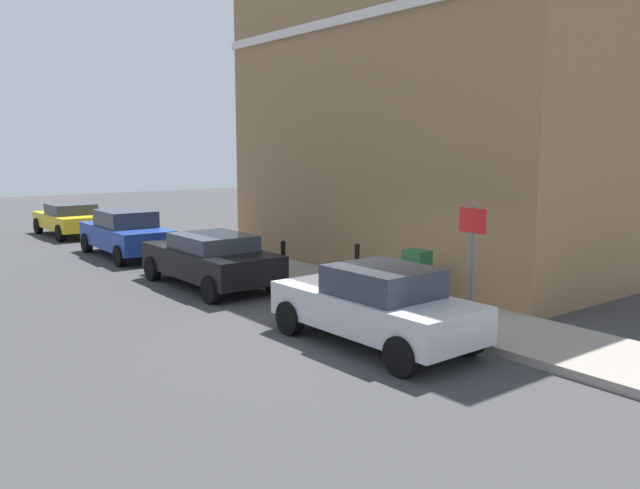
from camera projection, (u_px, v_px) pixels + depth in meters
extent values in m
plane|color=#38383A|center=(344.00, 328.00, 12.54)|extent=(80.00, 80.00, 0.00)
cube|color=gray|center=(266.00, 267.00, 18.48)|extent=(2.26, 30.00, 0.15)
cube|color=olive|center=(438.00, 95.00, 18.72)|extent=(6.83, 11.47, 9.97)
cube|color=silver|center=(347.00, 18.00, 16.37)|extent=(0.12, 11.47, 0.24)
cube|color=#B7B7BC|center=(374.00, 310.00, 11.42)|extent=(1.77, 4.02, 0.62)
cube|color=#2D333D|center=(383.00, 282.00, 11.18)|extent=(1.52, 1.75, 0.52)
cylinder|color=black|center=(290.00, 318.00, 12.09)|extent=(0.23, 0.64, 0.64)
cylinder|color=black|center=(353.00, 305.00, 13.07)|extent=(0.23, 0.64, 0.64)
cylinder|color=black|center=(402.00, 356.00, 9.87)|extent=(0.23, 0.64, 0.64)
cylinder|color=black|center=(468.00, 337.00, 10.85)|extent=(0.23, 0.64, 0.64)
cube|color=black|center=(210.00, 261.00, 16.20)|extent=(1.79, 4.35, 0.65)
cube|color=#2D333D|center=(213.00, 242.00, 15.98)|extent=(1.58, 1.98, 0.40)
cylinder|color=black|center=(152.00, 268.00, 17.00)|extent=(0.22, 0.64, 0.64)
cylinder|color=black|center=(210.00, 262.00, 18.03)|extent=(0.22, 0.64, 0.64)
cylinder|color=black|center=(211.00, 290.00, 14.46)|extent=(0.22, 0.64, 0.64)
cylinder|color=black|center=(274.00, 280.00, 15.48)|extent=(0.22, 0.64, 0.64)
cube|color=navy|center=(126.00, 236.00, 20.68)|extent=(1.75, 4.37, 0.67)
cube|color=#2D333D|center=(126.00, 219.00, 20.57)|extent=(1.50, 2.03, 0.53)
cylinder|color=black|center=(87.00, 243.00, 21.56)|extent=(0.23, 0.64, 0.64)
cylinder|color=black|center=(132.00, 239.00, 22.47)|extent=(0.23, 0.64, 0.64)
cylinder|color=black|center=(120.00, 256.00, 18.99)|extent=(0.23, 0.64, 0.64)
cylinder|color=black|center=(170.00, 251.00, 19.90)|extent=(0.23, 0.64, 0.64)
cube|color=gold|center=(70.00, 221.00, 25.58)|extent=(1.85, 4.02, 0.56)
cube|color=#2D333D|center=(71.00, 209.00, 25.41)|extent=(1.60, 1.75, 0.42)
cylinder|color=black|center=(38.00, 226.00, 26.22)|extent=(0.23, 0.64, 0.64)
cylinder|color=black|center=(80.00, 223.00, 27.26)|extent=(0.23, 0.64, 0.64)
cylinder|color=black|center=(60.00, 233.00, 23.99)|extent=(0.23, 0.64, 0.64)
cylinder|color=black|center=(105.00, 230.00, 25.02)|extent=(0.23, 0.64, 0.64)
cube|color=#1E4C28|center=(416.00, 276.00, 13.92)|extent=(0.40, 0.55, 1.15)
cube|color=#333333|center=(416.00, 300.00, 14.00)|extent=(0.46, 0.61, 0.08)
cylinder|color=black|center=(357.00, 266.00, 15.63)|extent=(0.12, 0.12, 0.95)
sphere|color=black|center=(357.00, 246.00, 15.55)|extent=(0.14, 0.14, 0.14)
cylinder|color=black|center=(283.00, 263.00, 16.16)|extent=(0.12, 0.12, 0.95)
sphere|color=black|center=(283.00, 243.00, 16.08)|extent=(0.14, 0.14, 0.14)
cylinder|color=#59595B|center=(472.00, 270.00, 11.55)|extent=(0.08, 0.08, 2.30)
cube|color=white|center=(473.00, 220.00, 11.41)|extent=(0.03, 0.56, 0.40)
cube|color=red|center=(473.00, 221.00, 11.40)|extent=(0.01, 0.60, 0.44)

